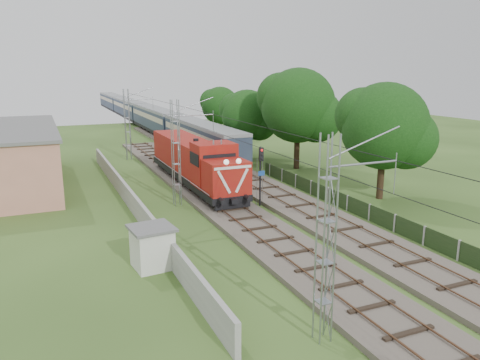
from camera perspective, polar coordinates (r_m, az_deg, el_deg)
name	(u,v)px	position (r m, az deg, el deg)	size (l,w,h in m)	color
ground	(288,254)	(26.81, 5.90, -8.98)	(140.00, 140.00, 0.00)	#2F4A1B
track_main	(239,216)	(32.64, -0.10, -4.42)	(4.20, 70.00, 0.45)	#6B6054
track_side	(234,173)	(46.09, -0.78, 0.88)	(4.20, 80.00, 0.45)	#6B6054
catenary	(177,153)	(35.36, -7.73, 3.30)	(3.31, 70.00, 8.00)	gray
boundary_wall	(131,200)	(35.32, -13.12, -2.43)	(0.25, 40.00, 1.50)	#9E9E99
station_building	(8,156)	(46.25, -26.44, 2.61)	(8.40, 20.40, 5.22)	tan
fence	(370,212)	(33.25, 15.51, -3.84)	(0.12, 32.00, 1.20)	black
locomotive	(195,161)	(41.08, -5.55, 2.32)	(3.13, 17.87, 4.54)	black
coach_rake	(141,112)	(87.24, -11.99, 8.07)	(3.01, 89.67, 3.47)	black
signal_post	(261,166)	(34.93, 2.55, 1.75)	(0.50, 0.39, 4.56)	black
relay_hut	(152,247)	(25.03, -10.64, -8.02)	(2.38, 2.38, 2.24)	silver
tree_a	(385,127)	(38.31, 17.30, 6.18)	(7.12, 6.78, 9.23)	#362616
tree_b	(299,106)	(48.52, 7.20, 8.89)	(7.97, 7.59, 10.33)	#362616
tree_c	(248,116)	(53.86, 0.94, 7.82)	(6.11, 5.81, 7.91)	#362616
tree_d	(221,106)	(70.91, -2.37, 9.00)	(5.87, 5.59, 7.61)	#362616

